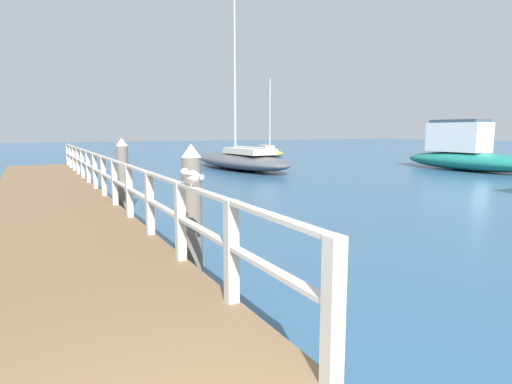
{
  "coord_description": "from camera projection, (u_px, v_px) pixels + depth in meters",
  "views": [
    {
      "loc": [
        -0.43,
        -1.31,
        2.1
      ],
      "look_at": [
        3.56,
        6.16,
        0.86
      ],
      "focal_mm": 29.92,
      "sensor_mm": 36.0,
      "label": 1
    }
  ],
  "objects": [
    {
      "name": "pier_deck",
      "position": [
        50.0,
        202.0,
        11.36
      ],
      "size": [
        2.71,
        22.32,
        0.39
      ],
      "primitive_type": "cube",
      "color": "brown",
      "rests_on": "ground_plane"
    },
    {
      "name": "pier_railing",
      "position": [
        99.0,
        169.0,
        11.83
      ],
      "size": [
        0.12,
        20.84,
        1.04
      ],
      "color": "#B2ADA3",
      "rests_on": "pier_deck"
    },
    {
      "name": "dock_piling_near",
      "position": [
        192.0,
        208.0,
        6.28
      ],
      "size": [
        0.29,
        0.29,
        1.9
      ],
      "color": "#6B6056",
      "rests_on": "ground_plane"
    },
    {
      "name": "dock_piling_far",
      "position": [
        123.0,
        175.0,
        10.76
      ],
      "size": [
        0.29,
        0.29,
        1.9
      ],
      "color": "#6B6056",
      "rests_on": "ground_plane"
    },
    {
      "name": "seagull_foreground",
      "position": [
        192.0,
        176.0,
        5.06
      ],
      "size": [
        0.22,
        0.47,
        0.21
      ],
      "rotation": [
        0.0,
        0.0,
        0.21
      ],
      "color": "white",
      "rests_on": "pier_railing"
    },
    {
      "name": "boat_0",
      "position": [
        466.0,
        153.0,
        22.34
      ],
      "size": [
        2.41,
        7.63,
        2.65
      ],
      "rotation": [
        0.0,
        0.0,
        0.02
      ],
      "color": "#197266",
      "rests_on": "ground_plane"
    },
    {
      "name": "boat_2",
      "position": [
        268.0,
        151.0,
        35.37
      ],
      "size": [
        2.27,
        5.36,
        6.2
      ],
      "rotation": [
        0.0,
        0.0,
        2.98
      ],
      "color": "gold",
      "rests_on": "ground_plane"
    },
    {
      "name": "boat_3",
      "position": [
        240.0,
        160.0,
        23.01
      ],
      "size": [
        3.11,
        8.89,
        11.1
      ],
      "rotation": [
        0.0,
        0.0,
        0.06
      ],
      "color": "#4C4C51",
      "rests_on": "ground_plane"
    }
  ]
}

